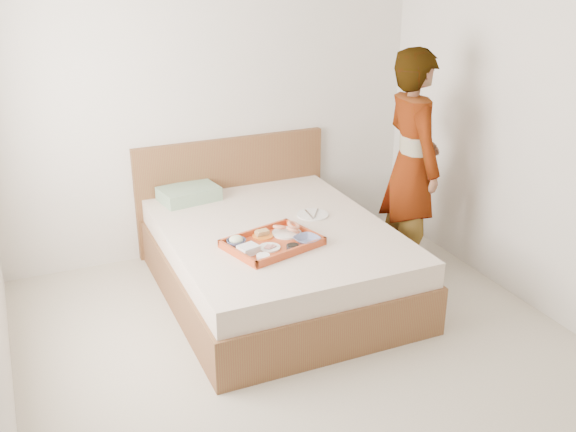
{
  "coord_description": "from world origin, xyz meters",
  "views": [
    {
      "loc": [
        -1.55,
        -3.03,
        2.43
      ],
      "look_at": [
        0.18,
        0.9,
        0.65
      ],
      "focal_mm": 40.97,
      "sensor_mm": 36.0,
      "label": 1
    }
  ],
  "objects_px": {
    "bed": "(276,260)",
    "person": "(412,164)",
    "dinner_plate": "(313,215)",
    "tray": "(272,242)"
  },
  "relations": [
    {
      "from": "bed",
      "to": "person",
      "type": "height_order",
      "value": "person"
    },
    {
      "from": "dinner_plate",
      "to": "tray",
      "type": "bearing_deg",
      "value": -142.1
    },
    {
      "from": "tray",
      "to": "person",
      "type": "distance_m",
      "value": 1.31
    },
    {
      "from": "dinner_plate",
      "to": "person",
      "type": "bearing_deg",
      "value": -10.76
    },
    {
      "from": "bed",
      "to": "dinner_plate",
      "type": "xyz_separation_m",
      "value": [
        0.34,
        0.1,
        0.27
      ]
    },
    {
      "from": "dinner_plate",
      "to": "person",
      "type": "relative_size",
      "value": 0.14
    },
    {
      "from": "bed",
      "to": "person",
      "type": "bearing_deg",
      "value": -2.38
    },
    {
      "from": "tray",
      "to": "person",
      "type": "bearing_deg",
      "value": -4.96
    },
    {
      "from": "person",
      "to": "dinner_plate",
      "type": "bearing_deg",
      "value": 85.9
    },
    {
      "from": "dinner_plate",
      "to": "person",
      "type": "height_order",
      "value": "person"
    }
  ]
}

